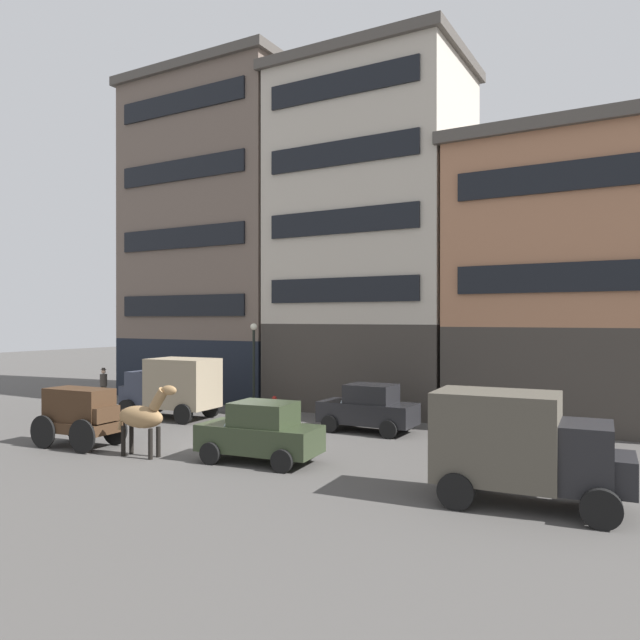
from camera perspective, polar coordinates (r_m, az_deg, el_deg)
The scene contains 13 objects.
ground_plane at distance 21.17m, azimuth -7.76°, elevation -11.71°, with size 120.00×120.00×0.00m, color #4C4947.
building_far_left at distance 35.17m, azimuth -9.28°, elevation 7.79°, with size 10.33×7.18×17.97m.
building_center_left at distance 30.12m, azimuth 5.02°, elevation 7.99°, with size 9.30×7.18×16.83m.
building_center_right at distance 27.36m, azimuth 23.08°, elevation 3.64°, with size 10.02×7.18×11.97m.
cargo_wagon at distance 22.11m, azimuth -21.80°, elevation -8.19°, with size 3.00×1.70×1.98m.
draft_horse at distance 19.90m, azimuth -16.42°, elevation -8.76°, with size 2.35×0.72×2.30m.
delivery_truck_near at distance 15.00m, azimuth 18.64°, elevation -11.13°, with size 4.46×2.40×2.62m.
delivery_truck_far at distance 26.99m, azimuth -13.86°, elevation -6.07°, with size 4.47×2.43×2.62m.
sedan_dark at distance 23.32m, azimuth 4.62°, elevation -8.33°, with size 3.72×1.90×1.83m.
sedan_light at distance 18.55m, azimuth -5.67°, elevation -10.54°, with size 3.85×2.17×1.83m.
pedestrian_officer at distance 33.11m, azimuth -19.85°, elevation -5.69°, with size 0.51×0.51×1.79m.
streetlamp_curbside at distance 28.10m, azimuth -6.30°, elevation -3.27°, with size 0.32×0.32×4.12m.
fire_hydrant_curbside at distance 27.55m, azimuth -4.35°, elevation -8.03°, with size 0.24×0.24×0.83m.
Camera 1 is at (12.58, -16.46, 4.36)m, focal length 33.74 mm.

